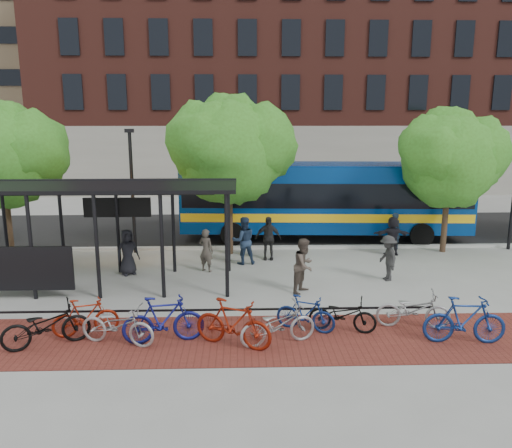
{
  "coord_description": "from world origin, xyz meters",
  "views": [
    {
      "loc": [
        -2.58,
        -16.87,
        5.55
      ],
      "look_at": [
        -1.97,
        1.66,
        1.6
      ],
      "focal_mm": 35.0,
      "sensor_mm": 36.0,
      "label": 1
    }
  ],
  "objects_px": {
    "pedestrian_4": "(268,238)",
    "bike_3": "(163,320)",
    "bike_6": "(278,325)",
    "bike_7": "(305,313)",
    "pedestrian_0": "(128,252)",
    "bus": "(324,196)",
    "tree_a": "(4,152)",
    "pedestrian_1": "(206,250)",
    "bike_10": "(413,310)",
    "bike_5": "(233,323)",
    "tree_c": "(452,155)",
    "tree_b": "(231,146)",
    "pedestrian_5": "(392,236)",
    "pedestrian_8": "(304,265)",
    "pedestrian_9": "(388,258)",
    "pedestrian_7": "(394,231)",
    "pedestrian_2": "(244,241)",
    "bike_11": "(465,320)",
    "bike_1": "(86,317)",
    "lamp_post_left": "(132,188)",
    "bike_2": "(117,325)",
    "bike_8": "(342,315)",
    "bus_shelter": "(71,197)"
  },
  "relations": [
    {
      "from": "pedestrian_4",
      "to": "bike_3",
      "type": "bearing_deg",
      "value": -109.78
    },
    {
      "from": "bike_6",
      "to": "bike_7",
      "type": "height_order",
      "value": "bike_6"
    },
    {
      "from": "pedestrian_0",
      "to": "bus",
      "type": "bearing_deg",
      "value": 1.72
    },
    {
      "from": "tree_a",
      "to": "bike_6",
      "type": "distance_m",
      "value": 13.92
    },
    {
      "from": "pedestrian_1",
      "to": "bike_10",
      "type": "bearing_deg",
      "value": 167.81
    },
    {
      "from": "tree_a",
      "to": "bike_5",
      "type": "bearing_deg",
      "value": -43.77
    },
    {
      "from": "tree_c",
      "to": "tree_b",
      "type": "bearing_deg",
      "value": 180.0
    },
    {
      "from": "pedestrian_5",
      "to": "pedestrian_8",
      "type": "xyz_separation_m",
      "value": [
        -4.2,
        -4.37,
        0.09
      ]
    },
    {
      "from": "bike_10",
      "to": "pedestrian_0",
      "type": "xyz_separation_m",
      "value": [
        -8.68,
        4.99,
        0.32
      ]
    },
    {
      "from": "bike_5",
      "to": "bike_3",
      "type": "bearing_deg",
      "value": 105.37
    },
    {
      "from": "tree_a",
      "to": "pedestrian_5",
      "type": "bearing_deg",
      "value": -1.76
    },
    {
      "from": "tree_c",
      "to": "pedestrian_9",
      "type": "height_order",
      "value": "tree_c"
    },
    {
      "from": "tree_c",
      "to": "bike_6",
      "type": "xyz_separation_m",
      "value": [
        -7.75,
        -8.65,
        -3.53
      ]
    },
    {
      "from": "pedestrian_7",
      "to": "pedestrian_2",
      "type": "bearing_deg",
      "value": 8.78
    },
    {
      "from": "pedestrian_7",
      "to": "tree_b",
      "type": "bearing_deg",
      "value": -4.89
    },
    {
      "from": "tree_a",
      "to": "pedestrian_2",
      "type": "xyz_separation_m",
      "value": [
        9.46,
        -1.58,
        -3.31
      ]
    },
    {
      "from": "bike_11",
      "to": "pedestrian_4",
      "type": "distance_m",
      "value": 8.97
    },
    {
      "from": "bike_1",
      "to": "pedestrian_9",
      "type": "height_order",
      "value": "pedestrian_9"
    },
    {
      "from": "bike_5",
      "to": "bike_6",
      "type": "xyz_separation_m",
      "value": [
        1.11,
        0.1,
        -0.09
      ]
    },
    {
      "from": "bike_11",
      "to": "pedestrian_0",
      "type": "height_order",
      "value": "pedestrian_0"
    },
    {
      "from": "tree_a",
      "to": "pedestrian_8",
      "type": "relative_size",
      "value": 3.45
    },
    {
      "from": "lamp_post_left",
      "to": "pedestrian_0",
      "type": "relative_size",
      "value": 3.09
    },
    {
      "from": "tree_c",
      "to": "pedestrian_4",
      "type": "xyz_separation_m",
      "value": [
        -7.56,
        -0.99,
        -3.18
      ]
    },
    {
      "from": "bike_6",
      "to": "bike_11",
      "type": "bearing_deg",
      "value": -108.59
    },
    {
      "from": "bike_6",
      "to": "pedestrian_8",
      "type": "distance_m",
      "value": 3.99
    },
    {
      "from": "pedestrian_5",
      "to": "pedestrian_8",
      "type": "height_order",
      "value": "pedestrian_8"
    },
    {
      "from": "pedestrian_8",
      "to": "tree_a",
      "type": "bearing_deg",
      "value": 101.63
    },
    {
      "from": "bike_6",
      "to": "pedestrian_7",
      "type": "relative_size",
      "value": 1.24
    },
    {
      "from": "bike_2",
      "to": "bike_6",
      "type": "relative_size",
      "value": 1.0
    },
    {
      "from": "pedestrian_0",
      "to": "lamp_post_left",
      "type": "bearing_deg",
      "value": 65.3
    },
    {
      "from": "pedestrian_2",
      "to": "pedestrian_0",
      "type": "bearing_deg",
      "value": 4.05
    },
    {
      "from": "bike_10",
      "to": "tree_b",
      "type": "bearing_deg",
      "value": 41.3
    },
    {
      "from": "bike_11",
      "to": "bike_1",
      "type": "bearing_deg",
      "value": 90.07
    },
    {
      "from": "lamp_post_left",
      "to": "pedestrian_0",
      "type": "distance_m",
      "value": 3.6
    },
    {
      "from": "bike_5",
      "to": "bike_10",
      "type": "bearing_deg",
      "value": -53.9
    },
    {
      "from": "pedestrian_5",
      "to": "pedestrian_9",
      "type": "distance_m",
      "value": 3.45
    },
    {
      "from": "tree_b",
      "to": "bike_10",
      "type": "xyz_separation_m",
      "value": [
        4.95,
        -7.76,
        -3.95
      ]
    },
    {
      "from": "bike_1",
      "to": "pedestrian_0",
      "type": "distance_m",
      "value": 5.21
    },
    {
      "from": "pedestrian_0",
      "to": "bike_6",
      "type": "bearing_deg",
      "value": -81.55
    },
    {
      "from": "pedestrian_4",
      "to": "bike_6",
      "type": "bearing_deg",
      "value": -89.05
    },
    {
      "from": "tree_b",
      "to": "bike_8",
      "type": "xyz_separation_m",
      "value": [
        3.01,
        -7.94,
        -3.99
      ]
    },
    {
      "from": "bike_11",
      "to": "pedestrian_9",
      "type": "distance_m",
      "value": 5.05
    },
    {
      "from": "bike_7",
      "to": "bike_8",
      "type": "bearing_deg",
      "value": -69.16
    },
    {
      "from": "bike_11",
      "to": "pedestrian_4",
      "type": "relative_size",
      "value": 1.17
    },
    {
      "from": "bus_shelter",
      "to": "pedestrian_8",
      "type": "bearing_deg",
      "value": -7.65
    },
    {
      "from": "bike_5",
      "to": "pedestrian_1",
      "type": "bearing_deg",
      "value": 34.15
    },
    {
      "from": "tree_a",
      "to": "bus",
      "type": "bearing_deg",
      "value": 10.58
    },
    {
      "from": "bike_7",
      "to": "tree_c",
      "type": "bearing_deg",
      "value": -16.73
    },
    {
      "from": "tree_a",
      "to": "bike_7",
      "type": "height_order",
      "value": "tree_a"
    },
    {
      "from": "bike_11",
      "to": "pedestrian_2",
      "type": "xyz_separation_m",
      "value": [
        -5.45,
        7.18,
        0.31
      ]
    }
  ]
}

